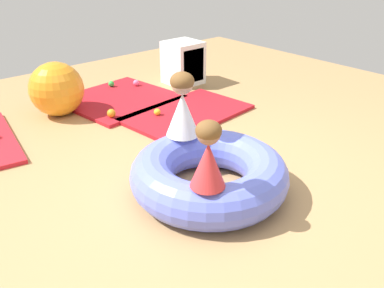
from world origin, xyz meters
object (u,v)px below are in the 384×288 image
(inflatable_cushion, at_px, (209,174))
(play_ball_pink, at_px, (136,83))
(storage_cube, at_px, (184,63))
(play_ball_yellow, at_px, (157,112))
(play_ball_green, at_px, (111,84))
(play_ball_orange, at_px, (111,113))
(child_in_red, at_px, (208,155))
(exercise_ball_large, at_px, (57,89))
(child_in_white, at_px, (182,105))

(inflatable_cushion, distance_m, play_ball_pink, 2.64)
(play_ball_pink, relative_size, storage_cube, 0.14)
(play_ball_yellow, distance_m, storage_cube, 1.28)
(storage_cube, bearing_deg, inflatable_cushion, -126.00)
(play_ball_green, xyz_separation_m, play_ball_yellow, (-0.13, -1.17, -0.00))
(inflatable_cushion, bearing_deg, play_ball_orange, 84.25)
(play_ball_green, relative_size, storage_cube, 0.14)
(play_ball_yellow, relative_size, storage_cube, 0.13)
(play_ball_pink, bearing_deg, play_ball_yellow, -111.69)
(inflatable_cushion, height_order, child_in_red, child_in_red)
(play_ball_pink, bearing_deg, exercise_ball_large, -171.22)
(play_ball_orange, distance_m, storage_cube, 1.52)
(play_ball_pink, distance_m, play_ball_green, 0.32)
(inflatable_cushion, distance_m, play_ball_orange, 1.74)
(inflatable_cushion, xyz_separation_m, play_ball_yellow, (0.58, 1.45, -0.09))
(child_in_red, distance_m, play_ball_yellow, 2.02)
(play_ball_green, height_order, play_ball_orange, play_ball_orange)
(inflatable_cushion, height_order, storage_cube, storage_cube)
(child_in_white, distance_m, storage_cube, 2.37)
(child_in_white, relative_size, play_ball_green, 6.94)
(play_ball_yellow, bearing_deg, storage_cube, 36.46)
(play_ball_pink, distance_m, exercise_ball_large, 1.18)
(play_ball_pink, height_order, exercise_ball_large, exercise_ball_large)
(inflatable_cushion, bearing_deg, storage_cube, 54.00)
(child_in_red, bearing_deg, child_in_white, -167.75)
(play_ball_green, distance_m, exercise_ball_large, 0.98)
(child_in_white, distance_m, play_ball_yellow, 1.26)
(play_ball_green, relative_size, play_ball_orange, 0.82)
(play_ball_yellow, height_order, play_ball_orange, play_ball_orange)
(child_in_white, bearing_deg, child_in_red, -0.83)
(storage_cube, bearing_deg, play_ball_orange, -161.51)
(child_in_white, bearing_deg, exercise_ball_large, -144.72)
(child_in_white, xyz_separation_m, play_ball_orange, (0.09, 1.31, -0.50))
(child_in_white, relative_size, play_ball_yellow, 7.24)
(play_ball_green, relative_size, play_ball_yellow, 1.04)
(child_in_white, height_order, play_ball_orange, child_in_white)
(play_ball_green, bearing_deg, play_ball_orange, -120.97)
(play_ball_pink, relative_size, play_ball_green, 1.03)
(play_ball_green, xyz_separation_m, play_ball_orange, (-0.54, -0.90, 0.01))
(child_in_white, relative_size, child_in_red, 1.15)
(play_ball_green, bearing_deg, play_ball_pink, -33.70)
(inflatable_cushion, height_order, exercise_ball_large, exercise_ball_large)
(exercise_ball_large, distance_m, storage_cube, 1.78)
(child_in_white, relative_size, storage_cube, 0.95)
(inflatable_cushion, relative_size, play_ball_pink, 15.42)
(child_in_white, height_order, play_ball_yellow, child_in_white)
(play_ball_green, height_order, storage_cube, storage_cube)
(play_ball_green, bearing_deg, play_ball_yellow, -96.22)
(child_in_white, height_order, storage_cube, child_in_white)
(inflatable_cushion, xyz_separation_m, exercise_ball_large, (-0.17, 2.27, 0.13))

